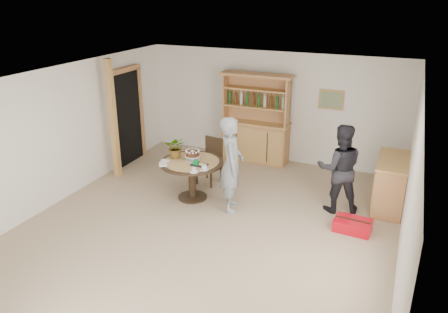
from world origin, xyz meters
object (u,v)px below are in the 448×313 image
at_px(teen_boy, 232,164).
at_px(red_suitcase, 353,225).
at_px(sideboard, 391,183).
at_px(dining_chair, 211,158).
at_px(hutch, 256,132).
at_px(adult_person, 339,169).
at_px(dining_table, 192,169).

xyz_separation_m(teen_boy, red_suitcase, (2.16, 0.07, -0.77)).
bearing_deg(sideboard, teen_boy, -155.38).
bearing_deg(teen_boy, dining_chair, 21.18).
height_order(hutch, adult_person, hutch).
xyz_separation_m(dining_chair, teen_boy, (0.84, -0.93, 0.33)).
relative_size(dining_table, red_suitcase, 1.92).
height_order(dining_chair, red_suitcase, dining_chair).
bearing_deg(dining_table, teen_boy, -6.71).
bearing_deg(adult_person, hutch, -56.25).
height_order(dining_table, red_suitcase, dining_table).
xyz_separation_m(sideboard, red_suitcase, (-0.47, -1.14, -0.37)).
relative_size(hutch, red_suitcase, 3.26).
height_order(hutch, red_suitcase, hutch).
bearing_deg(sideboard, dining_table, -162.37).
bearing_deg(teen_boy, red_suitcase, -109.02).
distance_m(hutch, dining_table, 2.39).
bearing_deg(dining_table, sideboard, 17.63).
xyz_separation_m(sideboard, adult_person, (-0.87, -0.50, 0.34)).
height_order(sideboard, dining_chair, dining_chair).
xyz_separation_m(hutch, dining_table, (-0.44, -2.35, -0.08)).
relative_size(hutch, teen_boy, 1.17).
relative_size(sideboard, teen_boy, 0.73).
bearing_deg(red_suitcase, dining_table, -176.75).
xyz_separation_m(teen_boy, adult_person, (1.77, 0.71, -0.06)).
bearing_deg(red_suitcase, teen_boy, -174.34).
bearing_deg(adult_person, dining_chair, -22.43).
bearing_deg(teen_boy, adult_person, -89.00).
relative_size(dining_table, teen_boy, 0.69).
bearing_deg(hutch, teen_boy, -80.57).
height_order(sideboard, teen_boy, teen_boy).
distance_m(teen_boy, adult_person, 1.91).
xyz_separation_m(sideboard, dining_table, (-3.48, -1.11, 0.13)).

